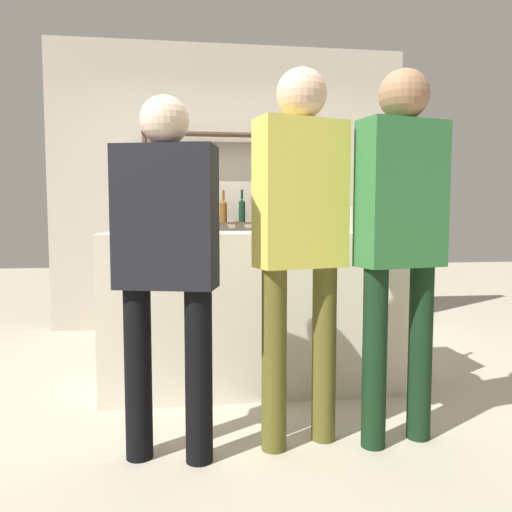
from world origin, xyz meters
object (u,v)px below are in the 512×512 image
at_px(customer_left, 166,251).
at_px(customer_center, 301,225).
at_px(cork_jar, 347,219).
at_px(counter_bottle_2, 382,214).
at_px(counter_bottle_1, 192,212).
at_px(customer_right, 401,224).
at_px(counter_bottle_0, 272,212).
at_px(ice_bucket, 137,213).

bearing_deg(customer_left, customer_center, -68.98).
bearing_deg(customer_center, cork_jar, -45.07).
bearing_deg(counter_bottle_2, counter_bottle_1, -176.36).
bearing_deg(customer_left, customer_right, -73.95).
height_order(counter_bottle_0, customer_left, customer_left).
xyz_separation_m(counter_bottle_0, customer_left, (-0.61, -0.78, -0.18)).
distance_m(ice_bucket, customer_left, 0.85).
relative_size(counter_bottle_1, counter_bottle_2, 1.05).
bearing_deg(customer_right, counter_bottle_0, 20.87).
height_order(counter_bottle_2, customer_left, customer_left).
height_order(counter_bottle_0, customer_right, customer_right).
relative_size(customer_center, customer_left, 1.10).
bearing_deg(counter_bottle_2, customer_left, -148.33).
relative_size(counter_bottle_0, cork_jar, 1.96).
xyz_separation_m(counter_bottle_1, customer_center, (0.51, -0.68, -0.07)).
bearing_deg(customer_right, cork_jar, -15.59).
height_order(counter_bottle_0, counter_bottle_1, counter_bottle_1).
bearing_deg(ice_bucket, customer_right, -30.43).
bearing_deg(customer_center, customer_right, -110.37).
relative_size(counter_bottle_0, customer_left, 0.20).
bearing_deg(ice_bucket, counter_bottle_2, 0.81).
relative_size(ice_bucket, customer_right, 0.14).
xyz_separation_m(counter_bottle_2, cork_jar, (-0.18, 0.17, -0.04)).
distance_m(counter_bottle_2, cork_jar, 0.25).
relative_size(counter_bottle_2, customer_left, 0.20).
height_order(ice_bucket, cork_jar, ice_bucket).
bearing_deg(counter_bottle_0, customer_left, -128.07).
bearing_deg(counter_bottle_0, customer_center, -88.44).
relative_size(counter_bottle_0, customer_right, 0.18).
bearing_deg(customer_left, ice_bucket, 29.12).
xyz_separation_m(counter_bottle_1, ice_bucket, (-0.33, 0.06, -0.01)).
bearing_deg(counter_bottle_2, cork_jar, 136.99).
bearing_deg(ice_bucket, counter_bottle_0, -1.78).
distance_m(ice_bucket, cork_jar, 1.38).
height_order(counter_bottle_1, ice_bucket, counter_bottle_1).
height_order(cork_jar, customer_left, customer_left).
xyz_separation_m(counter_bottle_0, cork_jar, (0.55, 0.22, -0.05)).
distance_m(counter_bottle_0, cork_jar, 0.59).
height_order(ice_bucket, customer_center, customer_center).
bearing_deg(cork_jar, ice_bucket, -172.03).
height_order(counter_bottle_1, customer_left, customer_left).
height_order(counter_bottle_2, ice_bucket, counter_bottle_2).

